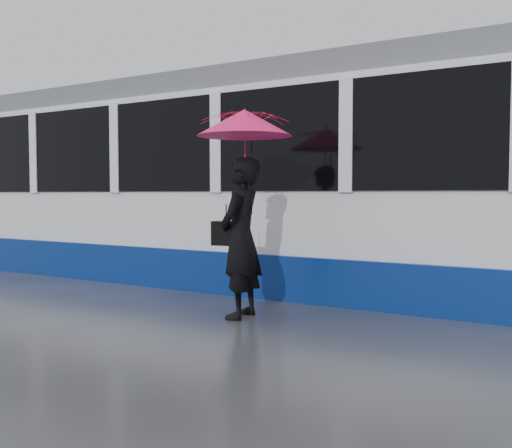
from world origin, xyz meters
The scene contains 6 objects.
ground centered at (0.00, 0.00, 0.00)m, with size 90.00×90.00×0.00m, color #2C2D32.
rails centered at (0.00, 2.50, 0.01)m, with size 34.00×1.51×0.02m.
tram centered at (-3.65, 2.50, 1.64)m, with size 26.00×2.56×3.35m.
woman centered at (1.01, 0.10, 0.94)m, with size 0.69×0.45×1.89m, color black.
umbrella centered at (1.06, 0.10, 2.07)m, with size 1.26×1.26×1.27m.
handbag centered at (0.79, 0.12, 0.99)m, with size 0.35×0.19×0.47m.
Camera 1 is at (4.59, -5.53, 1.46)m, focal length 40.00 mm.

